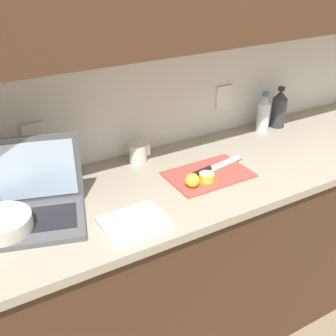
{
  "coord_description": "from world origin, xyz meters",
  "views": [
    {
      "loc": [
        -1.06,
        -1.26,
        1.79
      ],
      "look_at": [
        -0.34,
        -0.01,
        1.0
      ],
      "focal_mm": 45.0,
      "sensor_mm": 36.0,
      "label": 1
    }
  ],
  "objects_px": {
    "bottle_green_soda": "(279,109)",
    "laptop": "(38,200)",
    "cutting_board": "(208,174)",
    "lemon_whole_beside": "(192,180)",
    "bottle_oil_tall": "(264,113)",
    "bowl_white": "(2,226)",
    "measuring_cup": "(138,153)",
    "knife": "(207,169)",
    "lemon_half_cut": "(207,177)"
  },
  "relations": [
    {
      "from": "bottle_green_soda",
      "to": "laptop",
      "type": "bearing_deg",
      "value": -171.73
    },
    {
      "from": "cutting_board",
      "to": "laptop",
      "type": "bearing_deg",
      "value": 174.94
    },
    {
      "from": "cutting_board",
      "to": "lemon_whole_beside",
      "type": "relative_size",
      "value": 6.05
    },
    {
      "from": "bottle_oil_tall",
      "to": "bottle_green_soda",
      "type": "bearing_deg",
      "value": 0.0
    },
    {
      "from": "bottle_oil_tall",
      "to": "bowl_white",
      "type": "height_order",
      "value": "bottle_oil_tall"
    },
    {
      "from": "measuring_cup",
      "to": "cutting_board",
      "type": "bearing_deg",
      "value": -51.35
    },
    {
      "from": "lemon_whole_beside",
      "to": "bowl_white",
      "type": "relative_size",
      "value": 0.29
    },
    {
      "from": "lemon_whole_beside",
      "to": "bottle_oil_tall",
      "type": "distance_m",
      "value": 0.69
    },
    {
      "from": "bottle_oil_tall",
      "to": "measuring_cup",
      "type": "relative_size",
      "value": 2.07
    },
    {
      "from": "lemon_whole_beside",
      "to": "measuring_cup",
      "type": "xyz_separation_m",
      "value": [
        -0.09,
        0.3,
        0.01
      ]
    },
    {
      "from": "knife",
      "to": "lemon_whole_beside",
      "type": "xyz_separation_m",
      "value": [
        -0.12,
        -0.07,
        0.02
      ]
    },
    {
      "from": "cutting_board",
      "to": "bottle_oil_tall",
      "type": "bearing_deg",
      "value": 26.16
    },
    {
      "from": "laptop",
      "to": "lemon_half_cut",
      "type": "bearing_deg",
      "value": 8.12
    },
    {
      "from": "cutting_board",
      "to": "measuring_cup",
      "type": "bearing_deg",
      "value": 128.65
    },
    {
      "from": "measuring_cup",
      "to": "bowl_white",
      "type": "relative_size",
      "value": 0.5
    },
    {
      "from": "bottle_oil_tall",
      "to": "bowl_white",
      "type": "bearing_deg",
      "value": -169.94
    },
    {
      "from": "knife",
      "to": "measuring_cup",
      "type": "xyz_separation_m",
      "value": [
        -0.21,
        0.23,
        0.03
      ]
    },
    {
      "from": "lemon_whole_beside",
      "to": "bottle_green_soda",
      "type": "height_order",
      "value": "bottle_green_soda"
    },
    {
      "from": "knife",
      "to": "bottle_green_soda",
      "type": "height_order",
      "value": "bottle_green_soda"
    },
    {
      "from": "bottle_oil_tall",
      "to": "measuring_cup",
      "type": "xyz_separation_m",
      "value": [
        -0.71,
        0.0,
        -0.05
      ]
    },
    {
      "from": "laptop",
      "to": "cutting_board",
      "type": "height_order",
      "value": "laptop"
    },
    {
      "from": "bottle_green_soda",
      "to": "measuring_cup",
      "type": "xyz_separation_m",
      "value": [
        -0.81,
        0.0,
        -0.05
      ]
    },
    {
      "from": "bottle_green_soda",
      "to": "measuring_cup",
      "type": "bearing_deg",
      "value": 179.79
    },
    {
      "from": "laptop",
      "to": "measuring_cup",
      "type": "bearing_deg",
      "value": 38.73
    },
    {
      "from": "cutting_board",
      "to": "lemon_whole_beside",
      "type": "bearing_deg",
      "value": -155.2
    },
    {
      "from": "laptop",
      "to": "bottle_oil_tall",
      "type": "relative_size",
      "value": 1.85
    },
    {
      "from": "cutting_board",
      "to": "bowl_white",
      "type": "distance_m",
      "value": 0.82
    },
    {
      "from": "lemon_whole_beside",
      "to": "bottle_oil_tall",
      "type": "xyz_separation_m",
      "value": [
        0.62,
        0.3,
        0.06
      ]
    },
    {
      "from": "lemon_half_cut",
      "to": "bottle_oil_tall",
      "type": "height_order",
      "value": "bottle_oil_tall"
    },
    {
      "from": "cutting_board",
      "to": "lemon_half_cut",
      "type": "relative_size",
      "value": 5.48
    },
    {
      "from": "knife",
      "to": "bowl_white",
      "type": "distance_m",
      "value": 0.83
    },
    {
      "from": "cutting_board",
      "to": "knife",
      "type": "distance_m",
      "value": 0.03
    },
    {
      "from": "laptop",
      "to": "knife",
      "type": "height_order",
      "value": "laptop"
    },
    {
      "from": "lemon_half_cut",
      "to": "bowl_white",
      "type": "distance_m",
      "value": 0.78
    },
    {
      "from": "bottle_oil_tall",
      "to": "cutting_board",
      "type": "bearing_deg",
      "value": -153.84
    },
    {
      "from": "bottle_green_soda",
      "to": "cutting_board",
      "type": "bearing_deg",
      "value": -157.79
    },
    {
      "from": "laptop",
      "to": "knife",
      "type": "distance_m",
      "value": 0.7
    },
    {
      "from": "laptop",
      "to": "bowl_white",
      "type": "bearing_deg",
      "value": -143.56
    },
    {
      "from": "lemon_half_cut",
      "to": "bottle_green_soda",
      "type": "height_order",
      "value": "bottle_green_soda"
    },
    {
      "from": "cutting_board",
      "to": "bottle_oil_tall",
      "type": "relative_size",
      "value": 1.69
    },
    {
      "from": "knife",
      "to": "lemon_half_cut",
      "type": "bearing_deg",
      "value": -137.3
    },
    {
      "from": "lemon_whole_beside",
      "to": "bowl_white",
      "type": "xyz_separation_m",
      "value": [
        -0.7,
        0.07,
        -0.0
      ]
    },
    {
      "from": "cutting_board",
      "to": "lemon_whole_beside",
      "type": "height_order",
      "value": "lemon_whole_beside"
    },
    {
      "from": "lemon_whole_beside",
      "to": "laptop",
      "type": "bearing_deg",
      "value": 168.71
    },
    {
      "from": "lemon_half_cut",
      "to": "bowl_white",
      "type": "bearing_deg",
      "value": 175.93
    },
    {
      "from": "lemon_whole_beside",
      "to": "bowl_white",
      "type": "bearing_deg",
      "value": 174.63
    },
    {
      "from": "cutting_board",
      "to": "knife",
      "type": "bearing_deg",
      "value": 66.91
    },
    {
      "from": "lemon_whole_beside",
      "to": "bowl_white",
      "type": "height_order",
      "value": "bowl_white"
    },
    {
      "from": "knife",
      "to": "lemon_half_cut",
      "type": "height_order",
      "value": "lemon_half_cut"
    },
    {
      "from": "bottle_green_soda",
      "to": "bowl_white",
      "type": "relative_size",
      "value": 1.08
    }
  ]
}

